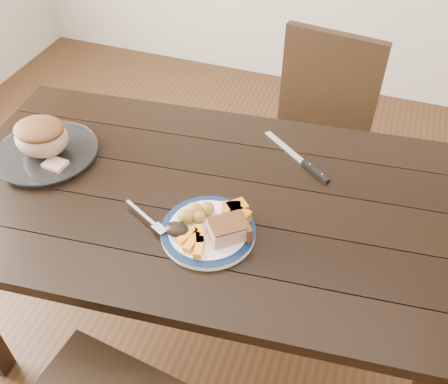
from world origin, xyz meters
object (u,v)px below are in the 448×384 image
(roast_joint, at_px, (42,138))
(dinner_plate, at_px, (208,231))
(pork_slice, at_px, (228,230))
(fork, at_px, (148,219))
(serving_platter, at_px, (47,154))
(dining_table, at_px, (203,214))
(carving_knife, at_px, (307,165))
(chair_far, at_px, (315,132))

(roast_joint, bearing_deg, dinner_plate, -12.80)
(pork_slice, relative_size, fork, 0.61)
(serving_platter, xyz_separation_m, pork_slice, (0.70, -0.15, 0.03))
(dining_table, xyz_separation_m, carving_knife, (0.28, 0.24, 0.10))
(dinner_plate, bearing_deg, serving_platter, 167.20)
(fork, relative_size, carving_knife, 0.62)
(fork, distance_m, roast_joint, 0.49)
(dinner_plate, distance_m, fork, 0.18)
(carving_knife, bearing_deg, roast_joint, -126.95)
(dining_table, bearing_deg, pork_slice, -47.86)
(dining_table, distance_m, pork_slice, 0.25)
(dining_table, bearing_deg, dinner_plate, -62.33)
(dining_table, relative_size, pork_slice, 16.46)
(dinner_plate, xyz_separation_m, fork, (-0.18, -0.02, 0.01))
(fork, distance_m, carving_knife, 0.56)
(serving_platter, distance_m, fork, 0.49)
(dinner_plate, distance_m, pork_slice, 0.07)
(chair_far, bearing_deg, dinner_plate, 87.94)
(dinner_plate, xyz_separation_m, pork_slice, (0.06, -0.01, 0.04))
(serving_platter, xyz_separation_m, carving_knife, (0.84, 0.24, -0.00))
(serving_platter, distance_m, carving_knife, 0.87)
(dinner_plate, distance_m, roast_joint, 0.66)
(dining_table, distance_m, dinner_plate, 0.19)
(fork, bearing_deg, pork_slice, 31.31)
(dinner_plate, height_order, pork_slice, pork_slice)
(pork_slice, height_order, roast_joint, roast_joint)
(fork, bearing_deg, chair_far, 96.92)
(dinner_plate, bearing_deg, dining_table, 117.67)
(dining_table, xyz_separation_m, chair_far, (0.23, 0.74, -0.13))
(pork_slice, bearing_deg, serving_platter, 167.88)
(dinner_plate, distance_m, serving_platter, 0.65)
(serving_platter, bearing_deg, carving_knife, 15.93)
(carving_knife, bearing_deg, dinner_plate, -80.72)
(dining_table, height_order, carving_knife, carving_knife)
(roast_joint, bearing_deg, fork, -20.10)
(serving_platter, height_order, roast_joint, roast_joint)
(dining_table, relative_size, serving_platter, 5.02)
(dining_table, bearing_deg, chair_far, 72.76)
(dinner_plate, bearing_deg, roast_joint, 167.20)
(roast_joint, bearing_deg, carving_knife, 15.93)
(pork_slice, distance_m, roast_joint, 0.71)
(serving_platter, relative_size, pork_slice, 3.28)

